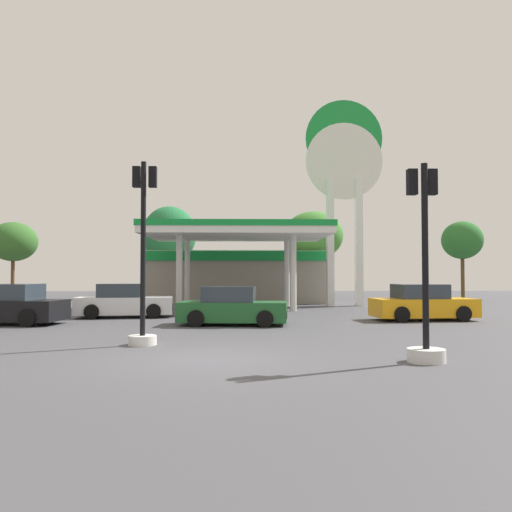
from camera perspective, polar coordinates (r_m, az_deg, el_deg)
name	(u,v)px	position (r m, az deg, el deg)	size (l,w,h in m)	color
ground_plane	(205,358)	(12.06, -5.56, -11.08)	(90.00, 90.00, 0.00)	#47474C
gas_station	(238,271)	(34.03, -1.99, -1.60)	(11.78, 13.04, 4.54)	gray
station_pole_sign	(344,174)	(31.90, 9.60, 8.84)	(4.58, 0.56, 12.29)	white
car_0	(232,307)	(19.53, -2.61, -5.64)	(4.16, 2.13, 1.44)	black
car_1	(7,306)	(21.90, -25.57, -4.95)	(4.44, 2.32, 1.53)	black
car_2	(423,304)	(22.55, 17.76, -5.00)	(4.27, 2.19, 1.48)	black
car_3	(124,302)	(23.64, -14.20, -4.89)	(4.31, 2.28, 1.48)	black
traffic_signal_1	(143,276)	(14.41, -12.23, -2.11)	(0.75, 0.75, 4.95)	silver
traffic_signal_2	(425,297)	(11.97, 17.99, -4.27)	(0.82, 0.82, 4.33)	silver
tree_0	(13,242)	(43.77, -25.01, 1.41)	(3.57, 3.57, 5.83)	brown
tree_1	(169,235)	(41.49, -9.45, 2.27)	(4.22, 4.22, 7.19)	brown
tree_2	(313,236)	(38.66, 6.28, 2.23)	(4.39, 4.39, 6.50)	brown
tree_3	(462,240)	(42.04, 21.62, 1.59)	(3.02, 3.02, 5.83)	brown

